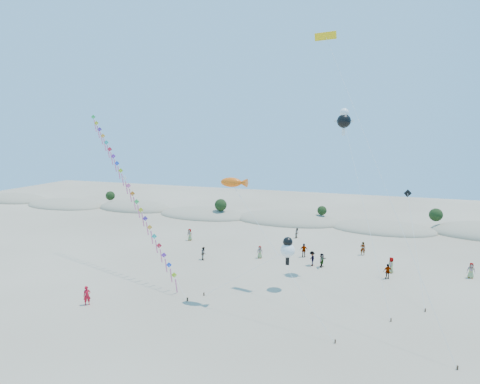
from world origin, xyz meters
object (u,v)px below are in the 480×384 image
Objects in this scene: kite_train at (129,188)px; flyer_foreground at (87,296)px; parafoil_kite at (328,43)px; fish_kite at (234,183)px.

flyer_foreground is at bearing -80.66° from kite_train.
flyer_foreground is at bearing -148.76° from parafoil_kite.
kite_train is at bearing -173.77° from parafoil_kite.
parafoil_kite is (7.18, 6.65, 12.94)m from fish_kite.
fish_kite is (14.11, -4.32, 1.71)m from kite_train.
fish_kite reaches higher than flyer_foreground.
kite_train is 14.86m from fish_kite.
fish_kite is 0.46× the size of parafoil_kite.
parafoil_kite is at bearing -16.88° from flyer_foreground.
parafoil_kite is 32.77m from flyer_foreground.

